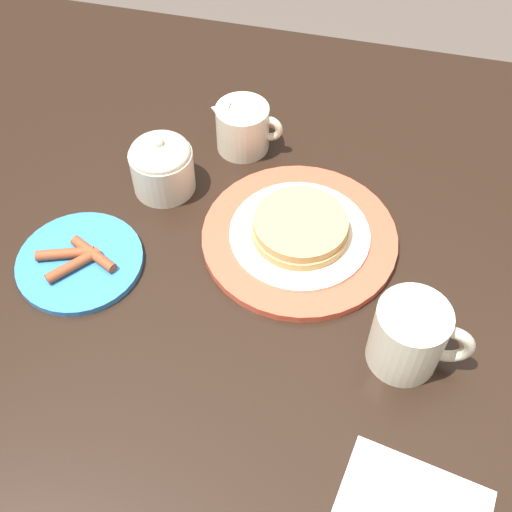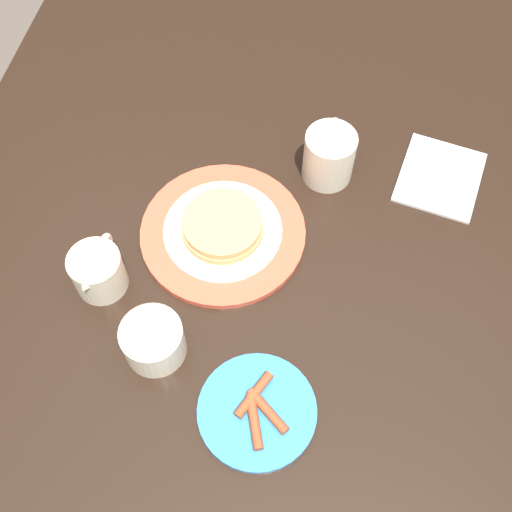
{
  "view_description": "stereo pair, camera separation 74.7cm",
  "coord_description": "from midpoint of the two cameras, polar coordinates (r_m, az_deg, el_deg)",
  "views": [
    {
      "loc": [
        0.11,
        -0.55,
        1.46
      ],
      "look_at": [
        -0.01,
        -0.06,
        0.81
      ],
      "focal_mm": 45.0,
      "sensor_mm": 36.0,
      "label": 1
    },
    {
      "loc": [
        -0.48,
        -0.16,
        1.67
      ],
      "look_at": [
        -0.01,
        -0.06,
        0.81
      ],
      "focal_mm": 45.0,
      "sensor_mm": 36.0,
      "label": 2
    }
  ],
  "objects": [
    {
      "name": "sugar_bowl",
      "position": [
        0.85,
        7.47,
        -9.67
      ],
      "size": [
        0.09,
        0.09,
        0.09
      ],
      "color": "beige",
      "rests_on": "dining_table"
    },
    {
      "name": "creamer_pitcher",
      "position": [
        0.92,
        14.05,
        -4.83
      ],
      "size": [
        0.12,
        0.08,
        0.08
      ],
      "color": "beige",
      "rests_on": "dining_table"
    },
    {
      "name": "side_plate_bacon",
      "position": [
        0.82,
        0.6,
        -19.91
      ],
      "size": [
        0.17,
        0.17,
        0.02
      ],
      "color": "#337AC6",
      "rests_on": "dining_table"
    },
    {
      "name": "coffee_mug",
      "position": [
        0.86,
        32.76,
        -25.13
      ],
      "size": [
        0.12,
        0.09,
        0.09
      ],
      "color": "beige",
      "rests_on": "dining_table"
    },
    {
      "name": "ground_plane",
      "position": [
        1.62,
        10.56,
        -26.44
      ],
      "size": [
        8.0,
        8.0,
        0.0
      ],
      "primitive_type": "plane",
      "color": "#51473F"
    },
    {
      "name": "dining_table",
      "position": [
        0.98,
        16.51,
        -18.44
      ],
      "size": [
        1.53,
        0.97,
        0.78
      ],
      "color": "black",
      "rests_on": "ground_plane"
    },
    {
      "name": "pancake_plate",
      "position": [
        0.88,
        20.92,
        -16.07
      ],
      "size": [
        0.27,
        0.27,
        0.04
      ],
      "color": "#DB5138",
      "rests_on": "dining_table"
    }
  ]
}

